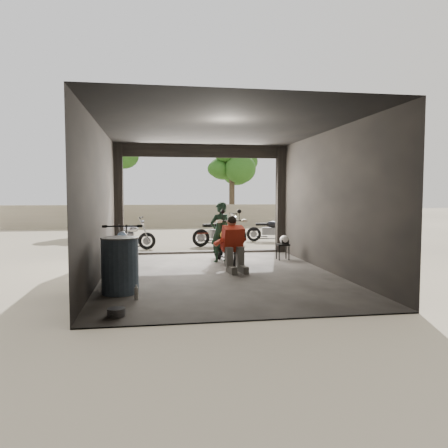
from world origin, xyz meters
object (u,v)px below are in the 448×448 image
object	(u,v)px
left_bike	(125,251)
helmet	(284,240)
outside_bike_b	(220,230)
rider	(220,232)
outside_bike_a	(127,233)
outside_bike_c	(270,228)
main_bike	(225,241)
oil_drum	(120,266)
stool	(283,247)
sign_post	(311,204)
mechanic	(234,245)

from	to	relation	value
left_bike	helmet	distance (m)	4.47
outside_bike_b	rider	size ratio (longest dim) A/B	1.07
outside_bike_a	rider	distance (m)	3.91
left_bike	outside_bike_c	size ratio (longest dim) A/B	1.15
left_bike	main_bike	bearing A→B (deg)	37.10
main_bike	oil_drum	world-z (taller)	main_bike
helmet	stool	bearing A→B (deg)	128.17
main_bike	oil_drum	size ratio (longest dim) A/B	1.72
outside_bike_a	stool	distance (m)	5.13
stool	outside_bike_b	bearing A→B (deg)	109.34
outside_bike_a	oil_drum	distance (m)	6.24
helmet	left_bike	bearing A→B (deg)	-158.90
outside_bike_a	stool	bearing A→B (deg)	-118.81
outside_bike_c	oil_drum	distance (m)	9.23
outside_bike_a	sign_post	xyz separation A→B (m)	(5.48, -1.63, 0.95)
outside_bike_c	mechanic	xyz separation A→B (m)	(-2.47, -6.05, 0.11)
oil_drum	rider	bearing A→B (deg)	54.93
helmet	oil_drum	bearing A→B (deg)	-145.03
outside_bike_c	stool	xyz separation A→B (m)	(-0.87, -4.49, -0.14)
left_bike	outside_bike_a	distance (m)	4.86
outside_bike_a	outside_bike_c	world-z (taller)	outside_bike_a
outside_bike_a	oil_drum	world-z (taller)	outside_bike_a
outside_bike_a	sign_post	world-z (taller)	sign_post
outside_bike_b	outside_bike_a	bearing A→B (deg)	91.09
main_bike	rider	xyz separation A→B (m)	(-0.11, 0.13, 0.20)
main_bike	outside_bike_c	xyz separation A→B (m)	(2.46, 4.70, -0.07)
outside_bike_c	sign_post	bearing A→B (deg)	-160.74
oil_drum	sign_post	xyz separation A→B (m)	(5.24, 4.61, 0.97)
outside_bike_a	outside_bike_b	bearing A→B (deg)	-75.18
main_bike	outside_bike_c	bearing A→B (deg)	54.55
outside_bike_b	mechanic	distance (m)	4.97
left_bike	helmet	size ratio (longest dim) A/B	6.71
stool	helmet	distance (m)	0.19
mechanic	helmet	xyz separation A→B (m)	(1.64, 1.53, -0.05)
left_bike	outside_bike_c	bearing A→B (deg)	54.02
mechanic	oil_drum	bearing A→B (deg)	-151.40
outside_bike_b	helmet	bearing A→B (deg)	-168.64
sign_post	left_bike	bearing A→B (deg)	-126.90
stool	oil_drum	size ratio (longest dim) A/B	0.44
stool	outside_bike_c	bearing A→B (deg)	79.08
left_bike	sign_post	world-z (taller)	sign_post
oil_drum	stool	bearing A→B (deg)	39.94
mechanic	main_bike	bearing A→B (deg)	81.32
oil_drum	outside_bike_a	bearing A→B (deg)	92.20
left_bike	helmet	xyz separation A→B (m)	(4.03, 1.93, -0.02)
outside_bike_a	oil_drum	size ratio (longest dim) A/B	1.54
outside_bike_b	rider	xyz separation A→B (m)	(-0.51, -3.46, 0.22)
rider	helmet	world-z (taller)	rider
rider	stool	world-z (taller)	rider
outside_bike_c	sign_post	size ratio (longest dim) A/B	0.68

